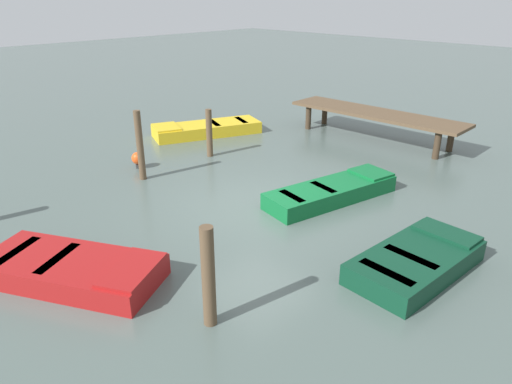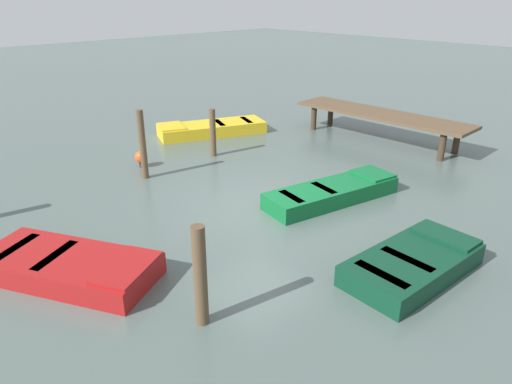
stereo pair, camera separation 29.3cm
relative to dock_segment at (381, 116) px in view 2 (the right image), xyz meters
The scene contains 10 objects.
ground_plane 6.84m from the dock_segment, 82.07° to the right, with size 80.00×80.00×0.00m, color #4C5B56.
dock_segment is the anchor object (origin of this frame).
rowboat_dark_green 8.41m from the dock_segment, 53.21° to the right, with size 1.50×2.78×0.46m.
rowboat_green 5.57m from the dock_segment, 68.74° to the right, with size 1.71×3.61×0.46m.
rowboat_red 11.28m from the dock_segment, 85.84° to the right, with size 3.46×2.71×0.46m.
rowboat_yellow 5.87m from the dock_segment, 140.87° to the right, with size 2.54×3.91×0.46m.
mooring_piling_near_left 8.04m from the dock_segment, 107.88° to the right, with size 0.18×0.18×1.89m, color brown.
mooring_piling_far_left 10.87m from the dock_segment, 71.38° to the right, with size 0.21×0.21×1.67m, color brown.
mooring_piling_mid_left 5.76m from the dock_segment, 117.32° to the right, with size 0.19×0.19×1.47m, color brown.
marker_buoy 7.99m from the dock_segment, 114.41° to the right, with size 0.36×0.36×0.48m.
Camera 2 is at (7.39, -7.09, 4.75)m, focal length 33.14 mm.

